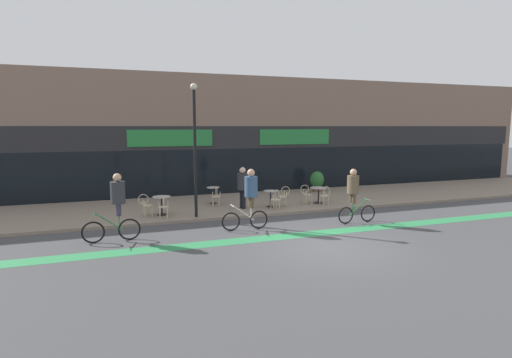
{
  "coord_description": "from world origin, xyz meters",
  "views": [
    {
      "loc": [
        -6.13,
        -10.59,
        3.7
      ],
      "look_at": [
        0.13,
        7.18,
        1.22
      ],
      "focal_mm": 28.0,
      "sensor_mm": 36.0,
      "label": 1
    }
  ],
  "objects_px": {
    "bistro_table_1": "(213,192)",
    "bistro_table_3": "(319,192)",
    "pedestrian_near_end": "(243,184)",
    "cyclist_2": "(250,194)",
    "planter_pot": "(317,181)",
    "lamp_post": "(195,141)",
    "cafe_chair_2_side": "(284,195)",
    "bistro_table_2": "(271,195)",
    "cafe_chair_0_near": "(163,205)",
    "cafe_chair_2_near": "(276,198)",
    "cyclist_1": "(116,202)",
    "cafe_chair_1_near": "(216,195)",
    "cyclist_0": "(354,191)",
    "cafe_chair_3_near": "(325,194)",
    "cafe_chair_0_side": "(146,203)",
    "cafe_chair_3_side": "(306,193)",
    "bistro_table_0": "(162,202)"
  },
  "relations": [
    {
      "from": "bistro_table_1",
      "to": "bistro_table_3",
      "type": "distance_m",
      "value": 4.95
    },
    {
      "from": "cafe_chair_1_near",
      "to": "cyclist_1",
      "type": "height_order",
      "value": "cyclist_1"
    },
    {
      "from": "bistro_table_1",
      "to": "cafe_chair_2_side",
      "type": "height_order",
      "value": "cafe_chair_2_side"
    },
    {
      "from": "planter_pot",
      "to": "cafe_chair_3_side",
      "type": "bearing_deg",
      "value": -125.73
    },
    {
      "from": "cafe_chair_1_near",
      "to": "cafe_chair_3_near",
      "type": "bearing_deg",
      "value": -102.59
    },
    {
      "from": "cafe_chair_0_near",
      "to": "lamp_post",
      "type": "height_order",
      "value": "lamp_post"
    },
    {
      "from": "bistro_table_2",
      "to": "planter_pot",
      "type": "height_order",
      "value": "planter_pot"
    },
    {
      "from": "planter_pot",
      "to": "lamp_post",
      "type": "xyz_separation_m",
      "value": [
        -7.49,
        -3.96,
        2.4
      ]
    },
    {
      "from": "cyclist_0",
      "to": "cafe_chair_3_near",
      "type": "bearing_deg",
      "value": 80.83
    },
    {
      "from": "planter_pot",
      "to": "cafe_chair_0_near",
      "type": "bearing_deg",
      "value": -156.91
    },
    {
      "from": "bistro_table_1",
      "to": "cafe_chair_3_side",
      "type": "relative_size",
      "value": 0.86
    },
    {
      "from": "cafe_chair_2_near",
      "to": "cyclist_2",
      "type": "height_order",
      "value": "cyclist_2"
    },
    {
      "from": "cafe_chair_2_near",
      "to": "cafe_chair_3_near",
      "type": "height_order",
      "value": "same"
    },
    {
      "from": "cafe_chair_0_near",
      "to": "cyclist_0",
      "type": "xyz_separation_m",
      "value": [
        6.86,
        -2.75,
        0.61
      ]
    },
    {
      "from": "cafe_chair_2_near",
      "to": "planter_pot",
      "type": "height_order",
      "value": "planter_pot"
    },
    {
      "from": "cafe_chair_2_near",
      "to": "cyclist_1",
      "type": "relative_size",
      "value": 0.41
    },
    {
      "from": "bistro_table_3",
      "to": "pedestrian_near_end",
      "type": "height_order",
      "value": "pedestrian_near_end"
    },
    {
      "from": "bistro_table_3",
      "to": "planter_pot",
      "type": "relative_size",
      "value": 0.69
    },
    {
      "from": "cafe_chair_1_near",
      "to": "cafe_chair_0_near",
      "type": "bearing_deg",
      "value": 128.08
    },
    {
      "from": "cafe_chair_2_side",
      "to": "cyclist_2",
      "type": "bearing_deg",
      "value": 54.75
    },
    {
      "from": "bistro_table_2",
      "to": "lamp_post",
      "type": "relative_size",
      "value": 0.14
    },
    {
      "from": "cafe_chair_2_near",
      "to": "cafe_chair_2_side",
      "type": "distance_m",
      "value": 0.87
    },
    {
      "from": "bistro_table_3",
      "to": "planter_pot",
      "type": "distance_m",
      "value": 3.31
    },
    {
      "from": "pedestrian_near_end",
      "to": "cyclist_2",
      "type": "bearing_deg",
      "value": -118.33
    },
    {
      "from": "cyclist_0",
      "to": "cafe_chair_0_side",
      "type": "bearing_deg",
      "value": 154.44
    },
    {
      "from": "cafe_chair_1_near",
      "to": "lamp_post",
      "type": "height_order",
      "value": "lamp_post"
    },
    {
      "from": "cyclist_0",
      "to": "cafe_chair_0_near",
      "type": "bearing_deg",
      "value": 156.83
    },
    {
      "from": "bistro_table_1",
      "to": "cyclist_0",
      "type": "height_order",
      "value": "cyclist_0"
    },
    {
      "from": "bistro_table_3",
      "to": "cyclist_0",
      "type": "bearing_deg",
      "value": -96.29
    },
    {
      "from": "pedestrian_near_end",
      "to": "bistro_table_2",
      "type": "bearing_deg",
      "value": -21.22
    },
    {
      "from": "cafe_chair_0_side",
      "to": "cyclist_1",
      "type": "xyz_separation_m",
      "value": [
        -1.11,
        -2.93,
        0.65
      ]
    },
    {
      "from": "bistro_table_3",
      "to": "planter_pot",
      "type": "height_order",
      "value": "planter_pot"
    },
    {
      "from": "cafe_chair_1_near",
      "to": "planter_pot",
      "type": "height_order",
      "value": "planter_pot"
    },
    {
      "from": "bistro_table_1",
      "to": "bistro_table_3",
      "type": "height_order",
      "value": "bistro_table_1"
    },
    {
      "from": "planter_pot",
      "to": "cyclist_1",
      "type": "relative_size",
      "value": 0.51
    },
    {
      "from": "cafe_chair_2_near",
      "to": "cyclist_2",
      "type": "distance_m",
      "value": 3.16
    },
    {
      "from": "cafe_chair_0_side",
      "to": "cyclist_1",
      "type": "bearing_deg",
      "value": -116.43
    },
    {
      "from": "cafe_chair_1_near",
      "to": "planter_pot",
      "type": "xyz_separation_m",
      "value": [
        6.22,
        2.08,
        0.1
      ]
    },
    {
      "from": "cafe_chair_0_side",
      "to": "cafe_chair_3_near",
      "type": "xyz_separation_m",
      "value": [
        7.88,
        -0.47,
        0.0
      ]
    },
    {
      "from": "pedestrian_near_end",
      "to": "cafe_chair_2_near",
      "type": "bearing_deg",
      "value": -46.05
    },
    {
      "from": "bistro_table_3",
      "to": "cafe_chair_0_near",
      "type": "distance_m",
      "value": 7.28
    },
    {
      "from": "bistro_table_2",
      "to": "cafe_chair_2_side",
      "type": "height_order",
      "value": "cafe_chair_2_side"
    },
    {
      "from": "cyclist_2",
      "to": "cyclist_0",
      "type": "bearing_deg",
      "value": 176.32
    },
    {
      "from": "bistro_table_3",
      "to": "cyclist_1",
      "type": "distance_m",
      "value": 9.51
    },
    {
      "from": "lamp_post",
      "to": "cafe_chair_2_side",
      "type": "bearing_deg",
      "value": 12.02
    },
    {
      "from": "bistro_table_2",
      "to": "cyclist_2",
      "type": "bearing_deg",
      "value": -123.55
    },
    {
      "from": "pedestrian_near_end",
      "to": "bistro_table_0",
      "type": "bearing_deg",
      "value": 167.22
    },
    {
      "from": "cafe_chair_2_side",
      "to": "bistro_table_2",
      "type": "bearing_deg",
      "value": 5.21
    },
    {
      "from": "cafe_chair_2_near",
      "to": "planter_pot",
      "type": "bearing_deg",
      "value": -51.89
    },
    {
      "from": "cafe_chair_2_near",
      "to": "cafe_chair_2_side",
      "type": "height_order",
      "value": "same"
    }
  ]
}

